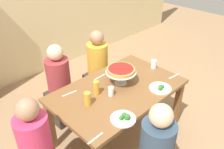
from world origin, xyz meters
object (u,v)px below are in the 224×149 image
object	(u,v)px
dining_table	(118,95)
deep_dish_pizza_stand	(121,71)
water_glass_clear_near	(154,64)
cutlery_knife_far	(95,138)
cutlery_fork_near	(100,77)
diner_far_right	(98,72)
salad_plate_far_diner	(124,118)
salad_plate_spare	(118,65)
cutlery_knife_near	(69,94)
beer_glass_amber_short	(96,88)
salad_plate_near_diner	(160,88)
water_glass_clear_far	(111,91)
cutlery_fork_far	(174,76)
beer_glass_amber_tall	(87,99)
diner_far_left	(60,90)

from	to	relation	value
dining_table	deep_dish_pizza_stand	bearing A→B (deg)	29.92
water_glass_clear_near	cutlery_knife_far	world-z (taller)	water_glass_clear_near
cutlery_fork_near	cutlery_knife_far	distance (m)	1.01
diner_far_right	salad_plate_far_diner	xyz separation A→B (m)	(-0.68, -1.15, 0.27)
dining_table	salad_plate_far_diner	size ratio (longest dim) A/B	6.04
salad_plate_spare	cutlery_knife_near	xyz separation A→B (m)	(-0.82, -0.04, -0.02)
beer_glass_amber_short	cutlery_knife_near	world-z (taller)	beer_glass_amber_short
beer_glass_amber_short	salad_plate_near_diner	bearing A→B (deg)	-36.70
diner_far_right	cutlery_knife_far	world-z (taller)	diner_far_right
salad_plate_far_diner	water_glass_clear_far	distance (m)	0.41
salad_plate_near_diner	cutlery_knife_far	world-z (taller)	salad_plate_near_diner
cutlery_knife_far	salad_plate_near_diner	bearing A→B (deg)	-0.48
cutlery_fork_far	beer_glass_amber_short	bearing A→B (deg)	164.32
salad_plate_near_diner	cutlery_fork_far	distance (m)	0.35
cutlery_fork_near	cutlery_fork_far	xyz separation A→B (m)	(0.68, -0.64, 0.00)
beer_glass_amber_tall	water_glass_clear_near	world-z (taller)	beer_glass_amber_tall
beer_glass_amber_tall	beer_glass_amber_short	distance (m)	0.20
diner_far_right	beer_glass_amber_tall	distance (m)	1.12
salad_plate_far_diner	cutlery_knife_near	size ratio (longest dim) A/B	1.40
deep_dish_pizza_stand	cutlery_fork_near	xyz separation A→B (m)	(-0.09, 0.28, -0.17)
water_glass_clear_near	beer_glass_amber_tall	bearing A→B (deg)	179.36
cutlery_fork_near	cutlery_fork_far	world-z (taller)	same
cutlery_knife_near	cutlery_fork_near	bearing A→B (deg)	-170.11
salad_plate_far_diner	cutlery_knife_near	bearing A→B (deg)	100.15
diner_far_left	cutlery_fork_near	world-z (taller)	diner_far_left
salad_plate_spare	cutlery_knife_far	world-z (taller)	salad_plate_spare
dining_table	diner_far_right	world-z (taller)	diner_far_right
cutlery_fork_far	cutlery_knife_near	bearing A→B (deg)	159.06
diner_far_left	beer_glass_amber_short	size ratio (longest dim) A/B	6.85
diner_far_right	dining_table	bearing A→B (deg)	-24.67
salad_plate_near_diner	salad_plate_far_diner	distance (m)	0.68
water_glass_clear_far	cutlery_knife_far	xyz separation A→B (m)	(-0.54, -0.36, -0.05)
beer_glass_amber_short	beer_glass_amber_tall	bearing A→B (deg)	-158.03
cutlery_fork_near	water_glass_clear_far	bearing A→B (deg)	62.65
diner_far_right	beer_glass_amber_tall	bearing A→B (deg)	-46.85
salad_plate_near_diner	water_glass_clear_far	bearing A→B (deg)	147.54
dining_table	salad_plate_near_diner	world-z (taller)	salad_plate_near_diner
water_glass_clear_near	cutlery_fork_near	size ratio (longest dim) A/B	0.63
cutlery_knife_near	cutlery_knife_far	world-z (taller)	same
diner_far_right	cutlery_knife_far	xyz separation A→B (m)	(-1.03, -1.14, 0.25)
beer_glass_amber_tall	cutlery_fork_far	xyz separation A→B (m)	(1.13, -0.32, -0.07)
dining_table	cutlery_knife_far	distance (m)	0.79
beer_glass_amber_tall	beer_glass_amber_short	size ratio (longest dim) A/B	0.91
diner_far_left	dining_table	bearing A→B (deg)	22.81
dining_table	deep_dish_pizza_stand	xyz separation A→B (m)	(0.11, 0.06, 0.26)
water_glass_clear_near	beer_glass_amber_short	bearing A→B (deg)	174.61
water_glass_clear_near	cutlery_knife_near	distance (m)	1.18
deep_dish_pizza_stand	water_glass_clear_far	xyz separation A→B (m)	(-0.25, -0.09, -0.12)
dining_table	deep_dish_pizza_stand	distance (m)	0.29
salad_plate_far_diner	beer_glass_amber_tall	xyz separation A→B (m)	(-0.10, 0.42, 0.06)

